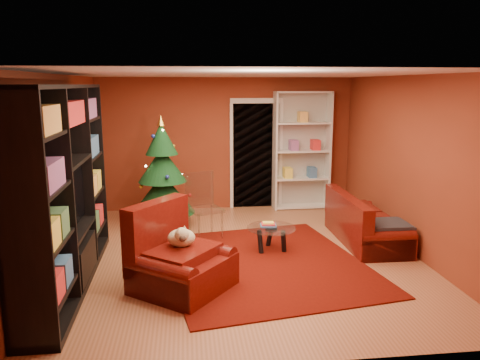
{
  "coord_description": "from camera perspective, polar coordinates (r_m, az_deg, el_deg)",
  "views": [
    {
      "loc": [
        -0.8,
        -6.45,
        2.47
      ],
      "look_at": [
        0.0,
        0.4,
        1.05
      ],
      "focal_mm": 35.0,
      "sensor_mm": 36.0,
      "label": 1
    }
  ],
  "objects": [
    {
      "name": "doorway",
      "position": [
        9.4,
        1.99,
        2.92
      ],
      "size": [
        1.06,
        0.6,
        2.16
      ],
      "primitive_type": null,
      "color": "black",
      "rests_on": "floor"
    },
    {
      "name": "gift_box_red",
      "position": [
        9.35,
        -9.39,
        -3.11
      ],
      "size": [
        0.28,
        0.28,
        0.24
      ],
      "primitive_type": "cube",
      "rotation": [
        0.0,
        0.0,
        0.21
      ],
      "color": "maroon",
      "rests_on": "floor"
    },
    {
      "name": "gift_box_teal",
      "position": [
        8.62,
        -11.49,
        -4.24
      ],
      "size": [
        0.37,
        0.37,
        0.3
      ],
      "primitive_type": "cube",
      "rotation": [
        0.0,
        0.0,
        0.3
      ],
      "color": "#237278",
      "rests_on": "floor"
    },
    {
      "name": "rug",
      "position": [
        6.66,
        2.96,
        -10.08
      ],
      "size": [
        3.14,
        3.5,
        0.02
      ],
      "primitive_type": "cube",
      "rotation": [
        0.0,
        0.0,
        0.17
      ],
      "color": "#560C05",
      "rests_on": "floor"
    },
    {
      "name": "coffee_table",
      "position": [
        7.08,
        3.83,
        -7.17
      ],
      "size": [
        0.79,
        0.79,
        0.46
      ],
      "primitive_type": null,
      "rotation": [
        0.0,
        0.0,
        -0.08
      ],
      "color": "gray",
      "rests_on": "rug"
    },
    {
      "name": "wall_back",
      "position": [
        9.34,
        -1.69,
        4.42
      ],
      "size": [
        5.0,
        0.05,
        2.6
      ],
      "primitive_type": "cube",
      "color": "maroon",
      "rests_on": "ground"
    },
    {
      "name": "acrylic_chair",
      "position": [
        7.58,
        -4.26,
        -3.61
      ],
      "size": [
        0.65,
        0.68,
        0.96
      ],
      "primitive_type": null,
      "rotation": [
        0.0,
        0.0,
        0.37
      ],
      "color": "#66605B",
      "rests_on": "rug"
    },
    {
      "name": "media_unit",
      "position": [
        6.04,
        -20.64,
        -0.95
      ],
      "size": [
        0.55,
        3.22,
        2.46
      ],
      "primitive_type": null,
      "rotation": [
        0.0,
        0.0,
        0.02
      ],
      "color": "black",
      "rests_on": "floor"
    },
    {
      "name": "sofa",
      "position": [
        7.69,
        15.19,
        -4.5
      ],
      "size": [
        0.83,
        1.82,
        0.78
      ],
      "primitive_type": null,
      "rotation": [
        0.0,
        0.0,
        1.56
      ],
      "color": "#4C0D08",
      "rests_on": "rug"
    },
    {
      "name": "dog",
      "position": [
        5.76,
        -7.16,
        -7.01
      ],
      "size": [
        0.48,
        0.5,
        0.28
      ],
      "primitive_type": null,
      "rotation": [
        0.0,
        0.0,
        0.9
      ],
      "color": "beige",
      "rests_on": "armchair"
    },
    {
      "name": "armchair",
      "position": [
        5.76,
        -7.03,
        -9.2
      ],
      "size": [
        1.54,
        1.54,
        0.86
      ],
      "primitive_type": null,
      "rotation": [
        0.0,
        0.0,
        0.9
      ],
      "color": "#4C0D08",
      "rests_on": "rug"
    },
    {
      "name": "christmas_tree",
      "position": [
        8.24,
        -9.43,
        0.85
      ],
      "size": [
        1.38,
        1.38,
        1.96
      ],
      "primitive_type": null,
      "rotation": [
        0.0,
        0.0,
        -0.31
      ],
      "color": "#0C3416",
      "rests_on": "floor"
    },
    {
      "name": "floor",
      "position": [
        6.96,
        0.39,
        -9.36
      ],
      "size": [
        5.0,
        5.5,
        0.05
      ],
      "primitive_type": "cube",
      "color": "#995B3A",
      "rests_on": "ground"
    },
    {
      "name": "wall_left",
      "position": [
        6.78,
        -21.29,
        0.9
      ],
      "size": [
        0.05,
        5.5,
        2.6
      ],
      "primitive_type": "cube",
      "color": "maroon",
      "rests_on": "ground"
    },
    {
      "name": "wall_right",
      "position": [
        7.35,
        20.34,
        1.74
      ],
      "size": [
        0.05,
        5.5,
        2.6
      ],
      "primitive_type": "cube",
      "color": "maroon",
      "rests_on": "ground"
    },
    {
      "name": "ceiling",
      "position": [
        6.51,
        0.42,
        13.0
      ],
      "size": [
        5.0,
        5.5,
        0.05
      ],
      "primitive_type": "cube",
      "color": "silver",
      "rests_on": "wall_back"
    },
    {
      "name": "white_bookshelf",
      "position": [
        9.4,
        7.53,
        3.53
      ],
      "size": [
        1.11,
        0.41,
        2.39
      ],
      "primitive_type": null,
      "rotation": [
        0.0,
        0.0,
        0.01
      ],
      "color": "white",
      "rests_on": "floor"
    }
  ]
}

